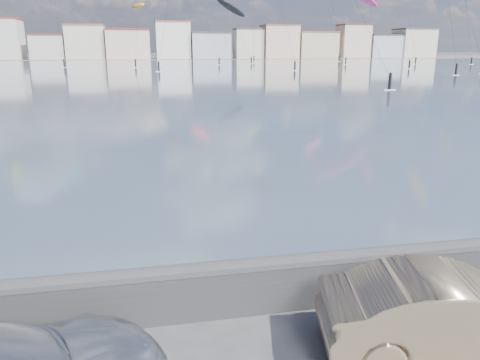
{
  "coord_description": "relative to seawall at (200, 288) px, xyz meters",
  "views": [
    {
      "loc": [
        -0.78,
        -4.87,
        4.79
      ],
      "look_at": [
        1.0,
        4.0,
        2.2
      ],
      "focal_mm": 35.0,
      "sensor_mm": 36.0,
      "label": 1
    }
  ],
  "objects": [
    {
      "name": "kitesurfer_2",
      "position": [
        25.7,
        137.8,
        15.13
      ],
      "size": [
        10.55,
        16.24,
        19.2
      ],
      "color": "black",
      "rests_on": "ground"
    },
    {
      "name": "kitesurfer_15",
      "position": [
        -1.29,
        114.92,
        13.46
      ],
      "size": [
        4.73,
        13.9,
        15.45
      ],
      "color": "#BF8C19",
      "rests_on": "ground"
    },
    {
      "name": "car_champagne",
      "position": [
        3.86,
        -1.83,
        0.12
      ],
      "size": [
        4.44,
        2.3,
        1.39
      ],
      "primitive_type": "imported",
      "rotation": [
        0.0,
        0.0,
        1.37
      ],
      "color": "tan",
      "rests_on": "ground"
    },
    {
      "name": "far_shore_strip",
      "position": [
        0.0,
        197.3,
        -0.57
      ],
      "size": [
        500.0,
        60.0,
        0.0
      ],
      "primitive_type": "cube",
      "color": "#4C473D",
      "rests_on": "ground"
    },
    {
      "name": "bay_water",
      "position": [
        0.0,
        88.8,
        -0.58
      ],
      "size": [
        500.0,
        177.0,
        0.0
      ],
      "primitive_type": "cube",
      "color": "#3B4E61",
      "rests_on": "ground"
    },
    {
      "name": "far_buildings",
      "position": [
        1.31,
        183.3,
        5.44
      ],
      "size": [
        240.79,
        13.26,
        14.6
      ],
      "color": "gray",
      "rests_on": "ground"
    },
    {
      "name": "seawall",
      "position": [
        0.0,
        0.0,
        0.0
      ],
      "size": [
        400.0,
        0.36,
        1.08
      ],
      "color": "#28282B",
      "rests_on": "ground"
    }
  ]
}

